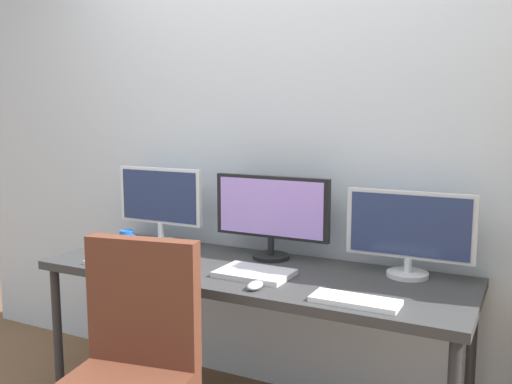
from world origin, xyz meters
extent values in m
cube|color=silver|center=(0.00, 1.02, 1.30)|extent=(4.36, 0.10, 2.60)
cube|color=#333333|center=(0.00, 0.60, 0.72)|extent=(1.96, 0.68, 0.04)
cylinder|color=#262628|center=(-0.93, 0.31, 0.35)|extent=(0.04, 0.04, 0.70)
cylinder|color=#262628|center=(-0.93, 0.89, 0.35)|extent=(0.04, 0.04, 0.70)
cylinder|color=#262628|center=(0.93, 0.89, 0.35)|extent=(0.04, 0.04, 0.70)
cube|color=#592D1E|center=(-0.15, 0.01, 0.75)|extent=(0.45, 0.15, 0.48)
cylinder|color=silver|center=(-0.66, 0.81, 0.75)|extent=(0.18, 0.18, 0.02)
cylinder|color=silver|center=(-0.66, 0.81, 0.81)|extent=(0.03, 0.03, 0.10)
cube|color=silver|center=(-0.66, 0.81, 1.01)|extent=(0.51, 0.03, 0.30)
cube|color=navy|center=(-0.66, 0.80, 1.01)|extent=(0.47, 0.01, 0.27)
cylinder|color=black|center=(0.00, 0.81, 0.75)|extent=(0.18, 0.18, 0.02)
cylinder|color=black|center=(0.00, 0.81, 0.80)|extent=(0.03, 0.03, 0.08)
cube|color=black|center=(0.00, 0.81, 1.00)|extent=(0.59, 0.03, 0.30)
cube|color=#B28CE5|center=(0.00, 0.80, 1.00)|extent=(0.55, 0.01, 0.27)
cylinder|color=silver|center=(0.66, 0.81, 0.75)|extent=(0.18, 0.18, 0.02)
cylinder|color=silver|center=(0.66, 0.81, 0.79)|extent=(0.03, 0.03, 0.06)
cube|color=silver|center=(0.66, 0.81, 0.97)|extent=(0.55, 0.03, 0.29)
cube|color=navy|center=(0.66, 0.80, 0.97)|extent=(0.51, 0.01, 0.26)
cube|color=silver|center=(-0.56, 0.37, 0.75)|extent=(0.35, 0.13, 0.02)
cube|color=silver|center=(0.56, 0.37, 0.75)|extent=(0.33, 0.13, 0.02)
ellipsoid|color=silver|center=(-0.28, 0.41, 0.76)|extent=(0.06, 0.10, 0.03)
ellipsoid|color=silver|center=(0.15, 0.35, 0.76)|extent=(0.06, 0.10, 0.03)
cube|color=silver|center=(0.06, 0.51, 0.75)|extent=(0.32, 0.22, 0.02)
cylinder|color=blue|center=(-0.78, 0.68, 0.79)|extent=(0.08, 0.08, 0.09)
torus|color=blue|center=(-0.74, 0.68, 0.79)|extent=(0.06, 0.01, 0.06)
camera|label=1|loc=(1.14, -1.59, 1.45)|focal=39.13mm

